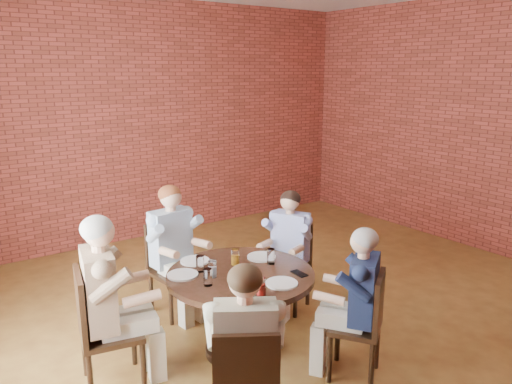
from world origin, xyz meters
TOP-DOWN VIEW (x-y plane):
  - floor at (0.00, 0.00)m, footprint 7.00×7.00m
  - wall_back at (0.00, 3.50)m, footprint 7.00×0.00m
  - dining_table at (-0.90, 0.04)m, footprint 1.25×1.25m
  - chair_a at (0.03, 0.50)m, footprint 0.51×0.51m
  - diner_a at (-0.03, 0.46)m, footprint 0.73×0.68m
  - chair_b at (-1.03, 1.12)m, footprint 0.47×0.47m
  - diner_b at (-1.02, 1.04)m, footprint 0.60×0.70m
  - chair_c at (-2.06, 0.28)m, footprint 0.53×0.53m
  - diner_c at (-1.97, 0.26)m, footprint 0.79×0.69m
  - diner_d at (-1.51, -0.91)m, footprint 0.76×0.79m
  - chair_e at (-0.31, -0.84)m, footprint 0.54×0.54m
  - diner_e at (-0.35, -0.77)m, footprint 0.73×0.76m
  - plate_a at (-0.55, 0.21)m, footprint 0.26×0.26m
  - plate_b at (-1.09, 0.48)m, footprint 0.26×0.26m
  - plate_c at (-1.33, 0.26)m, footprint 0.26×0.26m
  - plate_d at (-0.76, -0.35)m, footprint 0.26×0.26m
  - glass_a at (-0.57, 0.05)m, footprint 0.07×0.07m
  - glass_b at (-0.84, 0.21)m, footprint 0.07×0.07m
  - glass_c at (-1.16, 0.26)m, footprint 0.07×0.07m
  - glass_d at (-1.14, 0.10)m, footprint 0.07×0.07m
  - glass_e at (-1.25, -0.02)m, footprint 0.07×0.07m
  - glass_f at (-1.02, -0.41)m, footprint 0.07×0.07m
  - smartphone at (-0.52, -0.28)m, footprint 0.08×0.16m

SIDE VIEW (x-z plane):
  - floor at x=0.00m, z-range 0.00..0.00m
  - chair_a at x=0.03m, z-range 0.04..0.93m
  - chair_e at x=-0.31m, z-range 0.04..0.94m
  - chair_b at x=-1.03m, z-range 0.04..0.97m
  - chair_c at x=-2.06m, z-range 0.04..1.00m
  - dining_table at x=-0.90m, z-range 0.15..0.90m
  - diner_a at x=-0.03m, z-range 0.00..1.24m
  - diner_e at x=-0.35m, z-range 0.00..1.25m
  - diner_d at x=-1.51m, z-range 0.00..1.29m
  - diner_b at x=-1.02m, z-range 0.00..1.33m
  - diner_c at x=-1.97m, z-range 0.00..1.38m
  - smartphone at x=-0.52m, z-range 0.75..0.76m
  - plate_a at x=-0.55m, z-range 0.75..0.76m
  - plate_b at x=-1.09m, z-range 0.75..0.76m
  - plate_c at x=-1.33m, z-range 0.75..0.76m
  - plate_d at x=-0.76m, z-range 0.75..0.76m
  - glass_a at x=-0.57m, z-range 0.75..0.89m
  - glass_b at x=-0.84m, z-range 0.75..0.89m
  - glass_c at x=-1.16m, z-range 0.75..0.89m
  - glass_d at x=-1.14m, z-range 0.75..0.89m
  - glass_e at x=-1.25m, z-range 0.75..0.89m
  - glass_f at x=-1.02m, z-range 0.75..0.89m
  - wall_back at x=0.00m, z-range -1.80..5.20m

